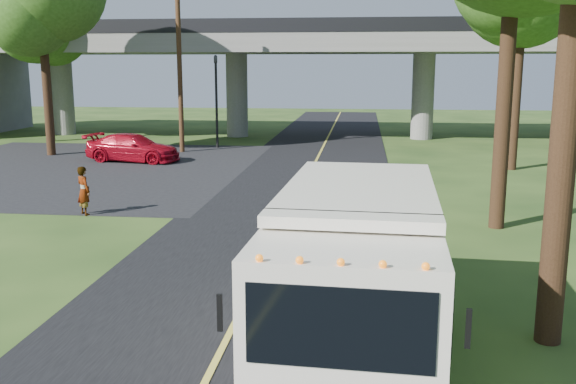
% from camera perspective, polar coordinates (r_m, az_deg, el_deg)
% --- Properties ---
extents(ground, '(120.00, 120.00, 0.00)m').
position_cam_1_polar(ground, '(11.08, -5.89, -13.80)').
color(ground, '#223D15').
rests_on(ground, ground).
extents(road, '(7.00, 90.00, 0.02)m').
position_cam_1_polar(road, '(20.46, 0.16, -1.95)').
color(road, black).
rests_on(road, ground).
extents(parking_lot, '(16.00, 18.00, 0.01)m').
position_cam_1_polar(parking_lot, '(31.14, -18.63, 2.02)').
color(parking_lot, black).
rests_on(parking_lot, ground).
extents(lane_line, '(0.12, 90.00, 0.01)m').
position_cam_1_polar(lane_line, '(20.45, 0.16, -1.89)').
color(lane_line, gold).
rests_on(lane_line, road).
extents(overpass, '(54.00, 10.00, 7.30)m').
position_cam_1_polar(overpass, '(41.85, 3.64, 11.06)').
color(overpass, slate).
rests_on(overpass, ground).
extents(traffic_signal, '(0.18, 0.22, 5.20)m').
position_cam_1_polar(traffic_signal, '(36.76, -6.40, 8.87)').
color(traffic_signal, black).
rests_on(traffic_signal, ground).
extents(utility_pole, '(1.60, 0.26, 9.00)m').
position_cam_1_polar(utility_pole, '(35.17, -9.62, 10.96)').
color(utility_pole, '#472D19').
rests_on(utility_pole, ground).
extents(tree_left_far, '(5.26, 5.16, 9.89)m').
position_cam_1_polar(tree_left_far, '(42.27, -20.82, 14.30)').
color(tree_left_far, '#382314').
rests_on(tree_left_far, ground).
extents(step_van, '(2.74, 6.70, 2.77)m').
position_cam_1_polar(step_van, '(10.18, 6.08, -7.01)').
color(step_van, silver).
rests_on(step_van, ground).
extents(red_sedan, '(4.89, 2.56, 1.35)m').
position_cam_1_polar(red_sedan, '(32.40, -13.60, 3.84)').
color(red_sedan, '#A10919').
rests_on(red_sedan, ground).
extents(pedestrian, '(0.68, 0.65, 1.56)m').
position_cam_1_polar(pedestrian, '(21.19, -17.70, 0.10)').
color(pedestrian, gray).
rests_on(pedestrian, ground).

